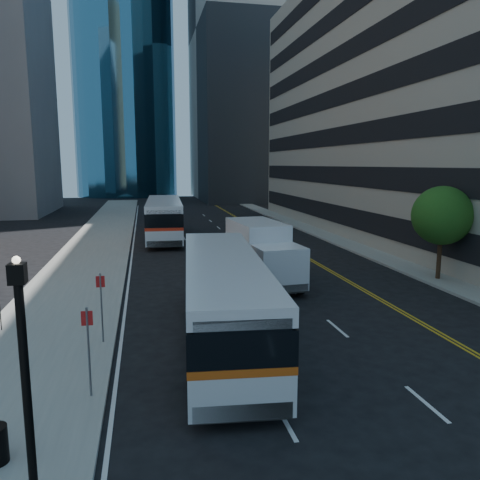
% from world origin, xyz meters
% --- Properties ---
extents(ground, '(160.00, 160.00, 0.00)m').
position_xyz_m(ground, '(0.00, 0.00, 0.00)').
color(ground, black).
rests_on(ground, ground).
extents(sidewalk_west, '(5.00, 90.00, 0.15)m').
position_xyz_m(sidewalk_west, '(-10.50, 25.00, 0.07)').
color(sidewalk_west, gray).
rests_on(sidewalk_west, ground).
extents(sidewalk_east, '(2.00, 90.00, 0.15)m').
position_xyz_m(sidewalk_east, '(9.00, 25.00, 0.07)').
color(sidewalk_east, gray).
rests_on(sidewalk_east, ground).
extents(office_tower_north, '(30.00, 28.00, 60.00)m').
position_xyz_m(office_tower_north, '(18.00, 72.00, 30.00)').
color(office_tower_north, gray).
rests_on(office_tower_north, ground).
extents(street_tree, '(3.20, 3.20, 5.10)m').
position_xyz_m(street_tree, '(9.00, 8.00, 3.64)').
color(street_tree, '#332114').
rests_on(street_tree, sidewalk_east).
extents(lamp_post, '(0.28, 0.28, 4.56)m').
position_xyz_m(lamp_post, '(-9.00, -6.00, 2.72)').
color(lamp_post, black).
rests_on(lamp_post, sidewalk_west).
extents(bus_front, '(3.69, 12.27, 3.12)m').
position_xyz_m(bus_front, '(-4.13, 1.56, 1.70)').
color(bus_front, silver).
rests_on(bus_front, ground).
extents(bus_rear, '(3.38, 13.09, 3.35)m').
position_xyz_m(bus_rear, '(-5.17, 26.23, 1.83)').
color(bus_rear, white).
rests_on(bus_rear, ground).
extents(box_truck, '(2.92, 7.01, 3.27)m').
position_xyz_m(box_truck, '(-0.65, 9.55, 1.73)').
color(box_truck, silver).
rests_on(box_truck, ground).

